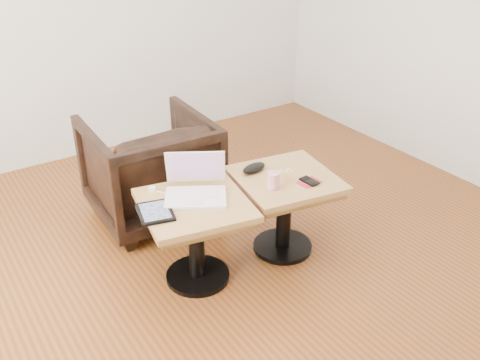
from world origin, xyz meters
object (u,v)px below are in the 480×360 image
armchair (150,168)px  side_table_right (285,195)px  striped_cup (273,180)px  side_table_left (195,222)px  laptop (196,187)px

armchair → side_table_right: bearing=123.9°
striped_cup → armchair: (-0.37, 0.94, -0.21)m
side_table_right → armchair: 1.01m
armchair → side_table_left: bearing=85.9°
side_table_left → armchair: size_ratio=0.83×
side_table_right → armchair: bearing=130.3°
side_table_left → laptop: bearing=65.4°
armchair → laptop: bearing=89.0°
side_table_right → striped_cup: bearing=-145.8°
armchair → striped_cup: bearing=114.4°
side_table_right → laptop: 0.61m
striped_cup → armchair: size_ratio=0.12×
striped_cup → laptop: bearing=156.5°
side_table_right → striped_cup: striped_cup is taller
laptop → armchair: (0.05, 0.75, -0.21)m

